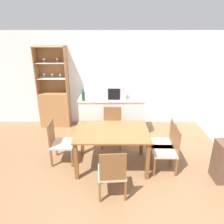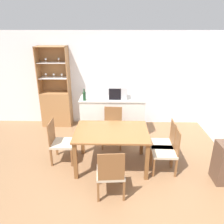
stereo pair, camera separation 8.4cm
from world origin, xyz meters
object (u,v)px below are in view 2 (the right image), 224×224
(display_cabinet, at_px, (57,103))
(microwave, at_px, (118,92))
(dining_table, at_px, (112,136))
(dining_chair_side_right_near, at_px, (167,151))
(dining_chair_side_right_far, at_px, (164,143))
(wine_bottle, at_px, (84,96))
(dining_chair_side_left_far, at_px, (60,142))
(dining_chair_head_near, at_px, (111,173))
(dining_chair_head_far, at_px, (113,128))

(display_cabinet, relative_size, microwave, 4.79)
(dining_table, bearing_deg, dining_chair_side_right_near, -8.02)
(dining_chair_side_right_far, relative_size, wine_bottle, 3.11)
(dining_chair_side_right_near, xyz_separation_m, dining_chair_side_left_far, (-2.11, 0.30, 0.00))
(dining_table, relative_size, microwave, 3.11)
(dining_chair_head_near, height_order, wine_bottle, wine_bottle)
(dining_chair_head_near, xyz_separation_m, dining_chair_side_right_far, (1.05, 0.98, 0.00))
(dining_table, distance_m, dining_chair_head_far, 0.87)
(dining_chair_side_right_near, height_order, dining_chair_head_near, same)
(display_cabinet, bearing_deg, dining_table, -51.13)
(dining_table, bearing_deg, dining_chair_head_near, -89.74)
(dining_chair_head_far, bearing_deg, dining_chair_side_left_far, 36.97)
(dining_chair_side_right_near, distance_m, microwave, 2.00)
(dining_table, height_order, dining_chair_side_right_far, dining_chair_side_right_far)
(wine_bottle, bearing_deg, dining_chair_head_far, -31.96)
(dining_chair_head_near, height_order, dining_chair_head_far, same)
(display_cabinet, xyz_separation_m, dining_chair_side_right_far, (2.64, -1.82, -0.20))
(microwave, bearing_deg, display_cabinet, 163.97)
(microwave, height_order, wine_bottle, microwave)
(display_cabinet, distance_m, dining_chair_side_right_near, 3.39)
(dining_chair_side_right_far, xyz_separation_m, dining_chair_side_left_far, (-2.11, 0.00, 0.00))
(microwave, bearing_deg, dining_chair_head_near, -92.75)
(dining_chair_side_right_near, bearing_deg, dining_chair_head_far, 48.00)
(dining_chair_side_right_far, bearing_deg, dining_chair_side_right_near, -178.38)
(wine_bottle, bearing_deg, dining_chair_side_right_far, -32.83)
(dining_chair_side_left_far, bearing_deg, wine_bottle, 162.19)
(dining_chair_side_right_near, bearing_deg, dining_chair_side_right_far, 1.20)
(dining_chair_head_far, relative_size, wine_bottle, 3.11)
(dining_chair_side_right_near, relative_size, wine_bottle, 3.11)
(dining_chair_side_left_far, relative_size, wine_bottle, 3.11)
(display_cabinet, relative_size, dining_chair_head_far, 2.44)
(display_cabinet, distance_m, dining_table, 2.53)
(dining_chair_side_right_far, relative_size, dining_chair_head_far, 1.00)
(dining_chair_side_right_far, bearing_deg, display_cabinet, 57.02)
(wine_bottle, bearing_deg, dining_chair_side_left_far, -108.03)
(dining_table, distance_m, wine_bottle, 1.50)
(dining_chair_head_near, bearing_deg, dining_table, 86.07)
(dining_table, distance_m, dining_chair_side_right_far, 1.09)
(dining_chair_side_left_far, distance_m, microwave, 1.90)
(display_cabinet, xyz_separation_m, dining_chair_side_right_near, (2.64, -2.11, -0.20))
(dining_chair_head_near, distance_m, microwave, 2.42)
(dining_chair_head_far, height_order, dining_chair_side_left_far, same)
(dining_chair_head_far, bearing_deg, display_cabinet, -31.56)
(dining_chair_head_near, relative_size, wine_bottle, 3.11)
(display_cabinet, distance_m, dining_chair_side_right_far, 3.21)
(dining_chair_head_far, bearing_deg, microwave, -96.08)
(dining_chair_side_right_near, distance_m, dining_chair_side_left_far, 2.13)
(microwave, bearing_deg, dining_chair_side_right_near, -59.99)
(dining_chair_side_left_far, bearing_deg, dining_chair_head_far, 123.38)
(dining_table, bearing_deg, dining_chair_side_right_far, 7.88)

